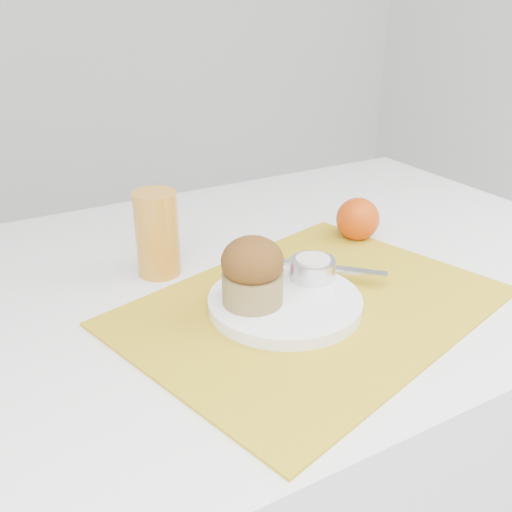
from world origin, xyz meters
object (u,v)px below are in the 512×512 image
plate (285,302)px  muffin (252,271)px  juice_glass (157,234)px  table (263,445)px  orange (358,219)px

plate → muffin: bearing=166.2°
juice_glass → table: bearing=-21.6°
juice_glass → muffin: juice_glass is taller
plate → orange: 0.28m
plate → muffin: (-0.04, 0.01, 0.05)m
muffin → juice_glass: bearing=109.1°
muffin → table: bearing=53.4°
juice_glass → muffin: bearing=-70.9°
plate → table: bearing=70.9°
muffin → plate: bearing=-13.8°
table → orange: bearing=4.2°
plate → muffin: muffin is taller
plate → orange: size_ratio=2.81×
plate → juice_glass: bearing=119.1°
table → muffin: size_ratio=11.48×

